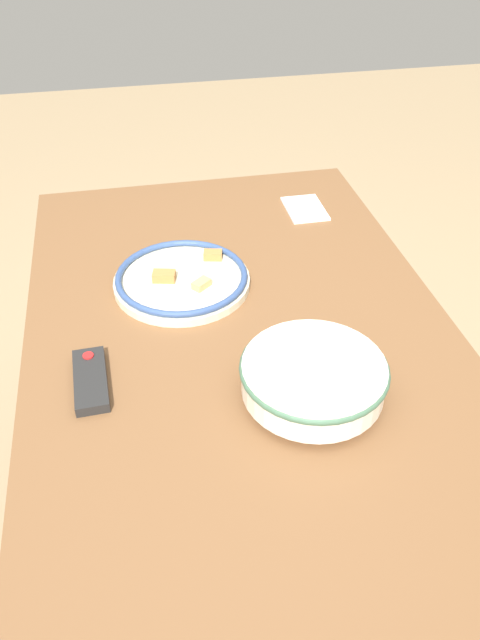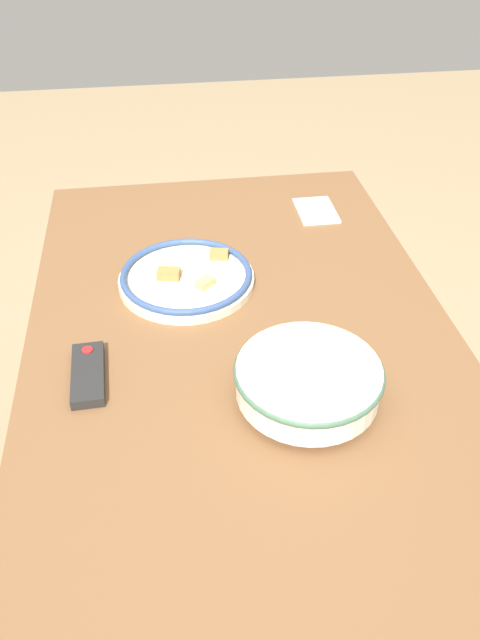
% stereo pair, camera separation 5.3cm
% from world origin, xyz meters
% --- Properties ---
extents(ground_plane, '(8.00, 8.00, 0.00)m').
position_xyz_m(ground_plane, '(0.00, 0.00, 0.00)').
color(ground_plane, '#9E8460').
extents(dining_table, '(1.38, 0.85, 0.77)m').
position_xyz_m(dining_table, '(0.00, 0.00, 0.68)').
color(dining_table, brown).
rests_on(dining_table, ground_plane).
extents(noodle_bowl, '(0.26, 0.26, 0.07)m').
position_xyz_m(noodle_bowl, '(-0.19, -0.08, 0.82)').
color(noodle_bowl, silver).
rests_on(noodle_bowl, dining_table).
extents(food_plate, '(0.30, 0.30, 0.04)m').
position_xyz_m(food_plate, '(0.19, 0.10, 0.79)').
color(food_plate, beige).
rests_on(food_plate, dining_table).
extents(tv_remote, '(0.16, 0.06, 0.02)m').
position_xyz_m(tv_remote, '(-0.08, 0.30, 0.79)').
color(tv_remote, black).
rests_on(tv_remote, dining_table).
extents(folded_napkin, '(0.14, 0.10, 0.01)m').
position_xyz_m(folded_napkin, '(0.47, -0.26, 0.78)').
color(folded_napkin, white).
rests_on(folded_napkin, dining_table).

